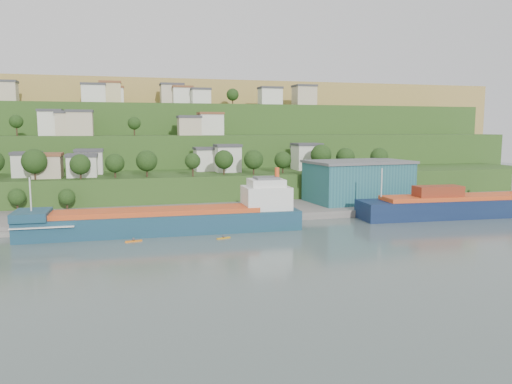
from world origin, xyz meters
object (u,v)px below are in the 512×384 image
object	(u,v)px
cargo_ship_near	(174,221)
cargo_ship_far	(478,206)
warehouse	(358,181)
kayak_orange	(134,240)

from	to	relation	value
cargo_ship_near	cargo_ship_far	world-z (taller)	cargo_ship_far
warehouse	kayak_orange	size ratio (longest dim) A/B	8.70
cargo_ship_near	kayak_orange	distance (m)	12.64
cargo_ship_near	cargo_ship_far	xyz separation A→B (m)	(85.98, -0.26, 0.12)
cargo_ship_near	kayak_orange	bearing A→B (deg)	-139.06
cargo_ship_near	warehouse	world-z (taller)	cargo_ship_near
warehouse	cargo_ship_far	bearing A→B (deg)	-44.40
cargo_ship_near	cargo_ship_far	distance (m)	85.98
warehouse	kayak_orange	xyz separation A→B (m)	(-69.03, -29.62, -8.16)
cargo_ship_far	warehouse	xyz separation A→B (m)	(-26.56, 22.03, 5.62)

